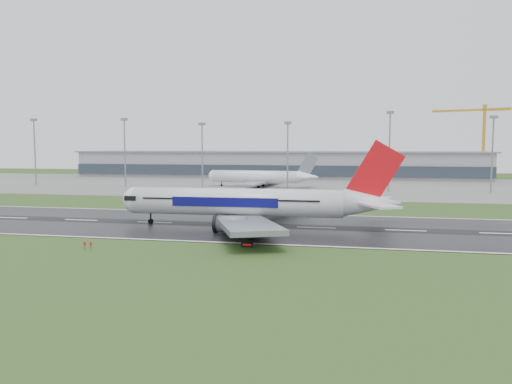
# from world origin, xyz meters

# --- Properties ---
(ground) EXTENTS (520.00, 520.00, 0.00)m
(ground) POSITION_xyz_m (0.00, 0.00, 0.00)
(ground) COLOR #29471A
(ground) RESTS_ON ground
(runway) EXTENTS (400.00, 45.00, 0.10)m
(runway) POSITION_xyz_m (0.00, 0.00, 0.05)
(runway) COLOR black
(runway) RESTS_ON ground
(apron) EXTENTS (400.00, 130.00, 0.08)m
(apron) POSITION_xyz_m (0.00, 125.00, 0.04)
(apron) COLOR slate
(apron) RESTS_ON ground
(terminal) EXTENTS (240.00, 36.00, 15.00)m
(terminal) POSITION_xyz_m (0.00, 185.00, 7.50)
(terminal) COLOR gray
(terminal) RESTS_ON ground
(main_airliner) EXTENTS (67.07, 64.02, 19.36)m
(main_airliner) POSITION_xyz_m (25.94, -1.51, 9.78)
(main_airliner) COLOR silver
(main_airliner) RESTS_ON runway
(parked_airliner) EXTENTS (57.09, 53.76, 15.53)m
(parked_airliner) POSITION_xyz_m (4.98, 110.53, 7.84)
(parked_airliner) COLOR white
(parked_airliner) RESTS_ON apron
(tower_crane) EXTENTS (41.80, 16.26, 42.92)m
(tower_crane) POSITION_xyz_m (120.68, 200.00, 21.46)
(tower_crane) COLOR orange
(tower_crane) RESTS_ON ground
(runway_sign) EXTENTS (2.31, 0.58, 1.04)m
(runway_sign) POSITION_xyz_m (29.22, -25.60, 0.52)
(runway_sign) COLOR black
(runway_sign) RESTS_ON ground
(floodmast_0) EXTENTS (0.64, 0.64, 30.79)m
(floodmast_0) POSITION_xyz_m (-102.93, 100.00, 15.40)
(floodmast_0) COLOR gray
(floodmast_0) RESTS_ON ground
(floodmast_1) EXTENTS (0.64, 0.64, 30.49)m
(floodmast_1) POSITION_xyz_m (-56.40, 100.00, 15.24)
(floodmast_1) COLOR gray
(floodmast_1) RESTS_ON ground
(floodmast_2) EXTENTS (0.64, 0.64, 28.08)m
(floodmast_2) POSITION_xyz_m (-19.17, 100.00, 14.04)
(floodmast_2) COLOR gray
(floodmast_2) RESTS_ON ground
(floodmast_3) EXTENTS (0.64, 0.64, 28.20)m
(floodmast_3) POSITION_xyz_m (19.28, 100.00, 14.10)
(floodmast_3) COLOR gray
(floodmast_3) RESTS_ON ground
(floodmast_4) EXTENTS (0.64, 0.64, 32.09)m
(floodmast_4) POSITION_xyz_m (61.76, 100.00, 16.05)
(floodmast_4) COLOR gray
(floodmast_4) RESTS_ON ground
(floodmast_5) EXTENTS (0.64, 0.64, 29.78)m
(floodmast_5) POSITION_xyz_m (101.57, 100.00, 14.89)
(floodmast_5) COLOR gray
(floodmast_5) RESTS_ON ground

